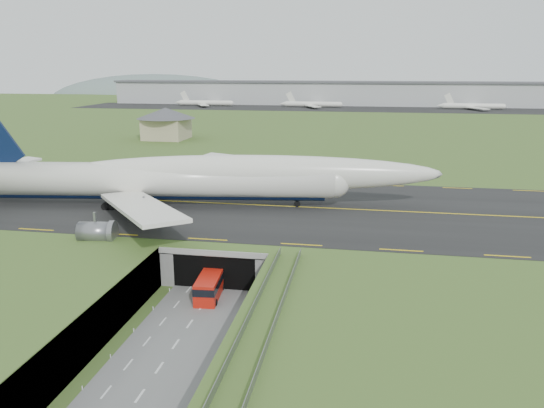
# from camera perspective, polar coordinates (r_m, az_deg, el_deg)

# --- Properties ---
(ground) EXTENTS (900.00, 900.00, 0.00)m
(ground) POSITION_cam_1_polar(r_m,az_deg,el_deg) (70.45, -8.04, -11.69)
(ground) COLOR #476227
(ground) RESTS_ON ground
(airfield_deck) EXTENTS (800.00, 800.00, 6.00)m
(airfield_deck) POSITION_cam_1_polar(r_m,az_deg,el_deg) (69.18, -8.13, -9.46)
(airfield_deck) COLOR gray
(airfield_deck) RESTS_ON ground
(trench_road) EXTENTS (12.00, 75.00, 0.20)m
(trench_road) POSITION_cam_1_polar(r_m,az_deg,el_deg) (64.15, -10.16, -14.48)
(trench_road) COLOR slate
(trench_road) RESTS_ON ground
(taxiway) EXTENTS (800.00, 44.00, 0.18)m
(taxiway) POSITION_cam_1_polar(r_m,az_deg,el_deg) (98.31, -2.30, -0.11)
(taxiway) COLOR black
(taxiway) RESTS_ON airfield_deck
(tunnel_portal) EXTENTS (17.00, 22.30, 6.00)m
(tunnel_portal) POSITION_cam_1_polar(r_m,az_deg,el_deg) (83.96, -4.64, -4.72)
(tunnel_portal) COLOR gray
(tunnel_portal) RESTS_ON ground
(guideway) EXTENTS (3.00, 53.00, 7.05)m
(guideway) POSITION_cam_1_polar(r_m,az_deg,el_deg) (49.10, -2.60, -16.99)
(guideway) COLOR #A8A8A3
(guideway) RESTS_ON ground
(jumbo_jet) EXTENTS (91.28, 58.88, 19.66)m
(jumbo_jet) POSITION_cam_1_polar(r_m,az_deg,el_deg) (97.57, -9.01, 2.73)
(jumbo_jet) COLOR white
(jumbo_jet) RESTS_ON ground
(shuttle_tram) EXTENTS (3.53, 7.98, 3.16)m
(shuttle_tram) POSITION_cam_1_polar(r_m,az_deg,el_deg) (74.15, -6.74, -8.78)
(shuttle_tram) COLOR red
(shuttle_tram) RESTS_ON ground
(service_building) EXTENTS (20.64, 20.64, 11.06)m
(service_building) POSITION_cam_1_polar(r_m,az_deg,el_deg) (191.58, -11.32, 8.78)
(service_building) COLOR tan
(service_building) RESTS_ON ground
(cargo_terminal) EXTENTS (320.00, 67.00, 15.60)m
(cargo_terminal) POSITION_cam_1_polar(r_m,az_deg,el_deg) (360.29, 6.86, 11.77)
(cargo_terminal) COLOR #B2B2B2
(cargo_terminal) RESTS_ON ground
(distant_hills) EXTENTS (700.00, 91.00, 60.00)m
(distant_hills) POSITION_cam_1_polar(r_m,az_deg,el_deg) (493.12, 15.30, 10.01)
(distant_hills) COLOR slate
(distant_hills) RESTS_ON ground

